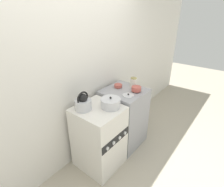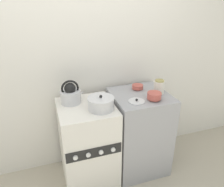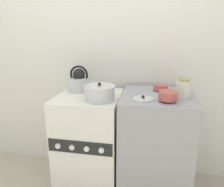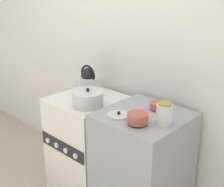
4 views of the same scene
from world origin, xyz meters
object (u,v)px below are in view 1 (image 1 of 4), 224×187
object	(u,v)px
stove	(99,137)
enamel_bowl	(136,89)
kettle	(83,103)
small_ceramic_bowl	(118,86)
loose_pot_lid	(128,95)
cooking_pot	(111,103)
storage_jar	(134,82)

from	to	relation	value
stove	enamel_bowl	distance (m)	0.87
stove	kettle	size ratio (longest dim) A/B	3.61
small_ceramic_bowl	loose_pot_lid	size ratio (longest dim) A/B	0.75
loose_pot_lid	enamel_bowl	bearing A→B (deg)	-5.00
cooking_pot	loose_pot_lid	bearing A→B (deg)	-5.07
kettle	enamel_bowl	bearing A→B (deg)	-19.49
cooking_pot	kettle	bearing A→B (deg)	137.03
loose_pot_lid	stove	bearing A→B (deg)	164.35
stove	loose_pot_lid	xyz separation A→B (m)	(0.48, -0.13, 0.50)
kettle	loose_pot_lid	bearing A→B (deg)	-23.51
small_ceramic_bowl	storage_jar	distance (m)	0.24
kettle	loose_pot_lid	xyz separation A→B (m)	(0.60, -0.26, -0.05)
kettle	cooking_pot	xyz separation A→B (m)	(0.25, -0.23, -0.03)
stove	kettle	bearing A→B (deg)	133.83
cooking_pot	storage_jar	bearing A→B (deg)	6.85
cooking_pot	enamel_bowl	distance (m)	0.54
stove	storage_jar	xyz separation A→B (m)	(0.79, -0.02, 0.57)
kettle	enamel_bowl	distance (m)	0.84
cooking_pot	small_ceramic_bowl	bearing A→B (deg)	26.76
cooking_pot	loose_pot_lid	xyz separation A→B (m)	(0.36, -0.03, -0.02)
enamel_bowl	loose_pot_lid	size ratio (longest dim) A/B	0.87
cooking_pot	storage_jar	world-z (taller)	storage_jar
kettle	loose_pot_lid	size ratio (longest dim) A/B	1.55
small_ceramic_bowl	enamel_bowl	bearing A→B (deg)	-81.38
storage_jar	loose_pot_lid	xyz separation A→B (m)	(-0.31, -0.11, -0.07)
small_ceramic_bowl	cooking_pot	bearing A→B (deg)	-153.24
storage_jar	loose_pot_lid	bearing A→B (deg)	-160.09
small_ceramic_bowl	stove	bearing A→B (deg)	-166.73
storage_jar	small_ceramic_bowl	bearing A→B (deg)	134.86
cooking_pot	storage_jar	size ratio (longest dim) A/B	1.69
small_ceramic_bowl	loose_pot_lid	bearing A→B (deg)	-116.26
stove	small_ceramic_bowl	distance (m)	0.82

